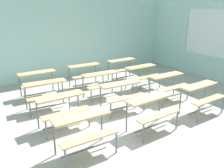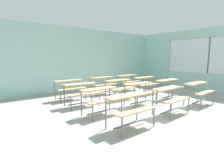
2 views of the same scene
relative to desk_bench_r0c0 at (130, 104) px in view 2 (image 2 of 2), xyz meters
The scene contains 15 objects.
ground 1.35m from the desk_bench_r0c0, 24.50° to the left, with size 10.00×9.00×0.05m, color #9E9E99.
wall_back 5.21m from the desk_bench_r0c0, 77.49° to the left, with size 10.00×0.12×3.00m, color #A8D1CC.
wall_right 6.19m from the desk_bench_r0c0, ahead, with size 0.12×9.00×3.00m.
desk_bench_r0c0 is the anchor object (origin of this frame).
desk_bench_r0c1 1.63m from the desk_bench_r0c0, ahead, with size 1.13×0.65×0.74m.
desk_bench_r0c2 3.29m from the desk_bench_r0c0, ahead, with size 1.12×0.63×0.74m.
desk_bench_r1c0 1.16m from the desk_bench_r0c0, 89.50° to the left, with size 1.12×0.63×0.74m.
desk_bench_r1c1 2.03m from the desk_bench_r0c0, 36.19° to the left, with size 1.13×0.64×0.74m.
desk_bench_r1c2 3.41m from the desk_bench_r0c0, 19.32° to the left, with size 1.10×0.59×0.74m.
desk_bench_r2c0 2.31m from the desk_bench_r0c0, 90.02° to the left, with size 1.13×0.65×0.74m.
desk_bench_r2c1 2.82m from the desk_bench_r0c0, 54.24° to the left, with size 1.11×0.62×0.74m.
desk_bench_r2c2 3.97m from the desk_bench_r0c0, 35.84° to the left, with size 1.11×0.61×0.74m.
desk_bench_r3c0 3.39m from the desk_bench_r0c0, 88.64° to the left, with size 1.11×0.60×0.74m.
desk_bench_r3c1 3.85m from the desk_bench_r0c0, 64.11° to the left, with size 1.11×0.61×0.74m.
desk_bench_r3c2 4.72m from the desk_bench_r0c0, 47.11° to the left, with size 1.12×0.62×0.74m.
Camera 2 is at (-3.80, -3.30, 1.60)m, focal length 28.00 mm.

